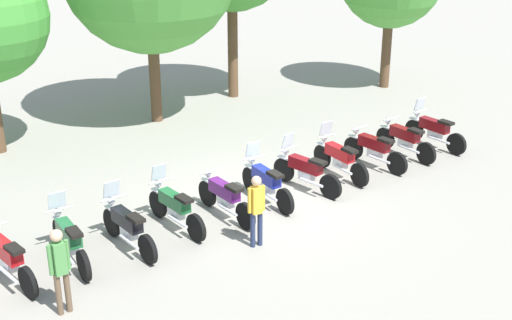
% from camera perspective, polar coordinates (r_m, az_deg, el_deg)
% --- Properties ---
extents(ground_plane, '(80.00, 80.00, 0.00)m').
position_cam_1_polar(ground_plane, '(17.02, 0.78, -3.37)').
color(ground_plane, gray).
extents(motorcycle_0, '(0.81, 2.14, 1.37)m').
position_cam_1_polar(motorcycle_0, '(14.36, -19.81, -7.56)').
color(motorcycle_0, black).
rests_on(motorcycle_0, ground_plane).
extents(motorcycle_1, '(0.62, 2.19, 1.37)m').
position_cam_1_polar(motorcycle_1, '(14.65, -15.12, -6.36)').
color(motorcycle_1, black).
rests_on(motorcycle_1, ground_plane).
extents(motorcycle_2, '(0.68, 2.17, 1.37)m').
position_cam_1_polar(motorcycle_2, '(14.92, -10.55, -5.39)').
color(motorcycle_2, black).
rests_on(motorcycle_2, ground_plane).
extents(motorcycle_3, '(0.69, 2.17, 1.37)m').
position_cam_1_polar(motorcycle_3, '(15.61, -6.70, -3.87)').
color(motorcycle_3, black).
rests_on(motorcycle_3, ground_plane).
extents(motorcycle_4, '(0.63, 2.18, 0.99)m').
position_cam_1_polar(motorcycle_4, '(16.05, -2.58, -3.04)').
color(motorcycle_4, black).
rests_on(motorcycle_4, ground_plane).
extents(motorcycle_5, '(0.62, 2.19, 1.37)m').
position_cam_1_polar(motorcycle_5, '(16.77, 0.84, -1.82)').
color(motorcycle_5, black).
rests_on(motorcycle_5, ground_plane).
extents(motorcycle_6, '(0.86, 2.12, 1.37)m').
position_cam_1_polar(motorcycle_6, '(17.48, 4.09, -0.86)').
color(motorcycle_6, black).
rests_on(motorcycle_6, ground_plane).
extents(motorcycle_7, '(0.62, 2.19, 1.37)m').
position_cam_1_polar(motorcycle_7, '(18.36, 6.89, 0.17)').
color(motorcycle_7, black).
rests_on(motorcycle_7, ground_plane).
extents(motorcycle_8, '(0.73, 2.16, 0.99)m').
position_cam_1_polar(motorcycle_8, '(19.15, 9.71, 0.90)').
color(motorcycle_8, black).
rests_on(motorcycle_8, ground_plane).
extents(motorcycle_9, '(0.62, 2.18, 0.99)m').
position_cam_1_polar(motorcycle_9, '(20.04, 12.15, 1.68)').
color(motorcycle_9, black).
rests_on(motorcycle_9, ground_plane).
extents(motorcycle_10, '(0.64, 2.18, 1.37)m').
position_cam_1_polar(motorcycle_10, '(20.94, 14.46, 2.40)').
color(motorcycle_10, black).
rests_on(motorcycle_10, ground_plane).
extents(person_0, '(0.40, 0.22, 1.63)m').
position_cam_1_polar(person_0, '(14.57, 0.03, -3.81)').
color(person_0, '#232D4C').
rests_on(person_0, ground_plane).
extents(person_1, '(0.41, 0.25, 1.69)m').
position_cam_1_polar(person_1, '(12.83, -15.86, -8.33)').
color(person_1, brown).
rests_on(person_1, ground_plane).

